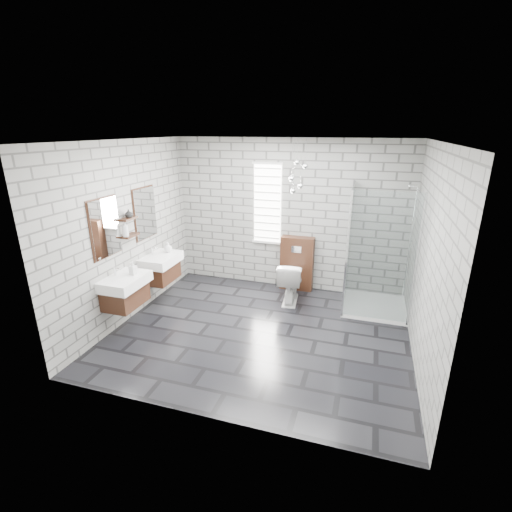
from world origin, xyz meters
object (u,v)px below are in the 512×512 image
at_px(vanity_left, 123,282).
at_px(vanity_right, 159,260).
at_px(shower_enclosure, 371,282).
at_px(toilet, 290,282).
at_px(cistern_panel, 297,263).

bearing_deg(vanity_left, vanity_right, 90.00).
distance_m(vanity_left, shower_enclosure, 3.81).
height_order(vanity_left, shower_enclosure, shower_enclosure).
bearing_deg(shower_enclosure, toilet, -178.41).
bearing_deg(cistern_panel, toilet, -90.00).
bearing_deg(vanity_right, toilet, 17.83).
xyz_separation_m(vanity_right, toilet, (2.10, 0.68, -0.39)).
bearing_deg(toilet, vanity_left, 32.53).
xyz_separation_m(vanity_left, toilet, (2.10, 1.65, -0.39)).
bearing_deg(cistern_panel, vanity_right, -149.68).
xyz_separation_m(shower_enclosure, toilet, (-1.31, -0.04, -0.14)).
bearing_deg(toilet, shower_enclosure, 175.99).
distance_m(vanity_left, vanity_right, 0.97).
height_order(vanity_left, cistern_panel, vanity_left).
xyz_separation_m(vanity_left, shower_enclosure, (3.41, 1.69, -0.25)).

